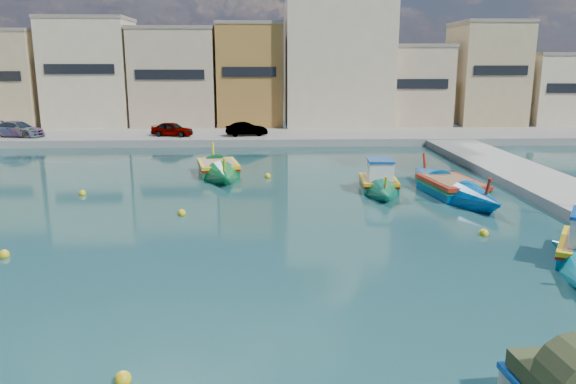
# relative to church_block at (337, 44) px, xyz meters

# --- Properties ---
(ground) EXTENTS (160.00, 160.00, 0.00)m
(ground) POSITION_rel_church_block_xyz_m (-10.00, -40.00, -8.41)
(ground) COLOR #112F35
(ground) RESTS_ON ground
(north_quay) EXTENTS (80.00, 8.00, 0.60)m
(north_quay) POSITION_rel_church_block_xyz_m (-10.00, -8.00, -8.11)
(north_quay) COLOR gray
(north_quay) RESTS_ON ground
(north_townhouses) EXTENTS (83.20, 7.87, 10.19)m
(north_townhouses) POSITION_rel_church_block_xyz_m (-3.32, -0.64, -3.41)
(north_townhouses) COLOR tan
(north_townhouses) RESTS_ON ground
(church_block) EXTENTS (10.00, 10.00, 19.10)m
(church_block) POSITION_rel_church_block_xyz_m (0.00, 0.00, 0.00)
(church_block) COLOR beige
(church_block) RESTS_ON ground
(parked_cars) EXTENTS (23.09, 2.86, 1.28)m
(parked_cars) POSITION_rel_church_block_xyz_m (-19.70, -9.50, -7.20)
(parked_cars) COLOR #4C1919
(parked_cars) RESTS_ON north_quay
(luzzu_blue_cabin) EXTENTS (2.31, 7.48, 2.61)m
(luzzu_blue_cabin) POSITION_rel_church_block_xyz_m (-0.92, -27.63, -8.09)
(luzzu_blue_cabin) COLOR #0A6E4E
(luzzu_blue_cabin) RESTS_ON ground
(luzzu_cyan_mid) EXTENTS (3.66, 9.80, 2.83)m
(luzzu_cyan_mid) POSITION_rel_church_block_xyz_m (2.59, -28.96, -8.11)
(luzzu_cyan_mid) COLOR #0058AA
(luzzu_cyan_mid) RESTS_ON ground
(luzzu_green) EXTENTS (3.77, 8.75, 2.68)m
(luzzu_green) POSITION_rel_church_block_xyz_m (-9.84, -23.08, -8.12)
(luzzu_green) COLOR #0A6D32
(luzzu_green) RESTS_ON ground
(mooring_buoys) EXTENTS (18.42, 22.00, 0.36)m
(mooring_buoys) POSITION_rel_church_block_xyz_m (-9.72, -34.01, -8.33)
(mooring_buoys) COLOR yellow
(mooring_buoys) RESTS_ON ground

